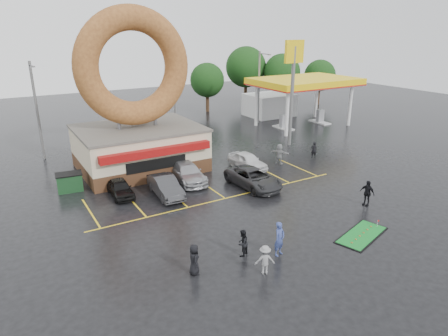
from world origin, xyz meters
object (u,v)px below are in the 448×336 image
gas_station (289,93)px  car_white (247,161)px  streetlight_mid (175,95)px  car_dgrey (165,186)px  putting_green (362,235)px  donut_shop (137,118)px  shell_sign (293,74)px  car_black (120,188)px  car_silver (187,172)px  car_grey (253,178)px  streetlight_right (259,86)px  person_cameraman (367,193)px  dumpster (70,183)px  streetlight_left (37,109)px  person_blue (279,239)px

gas_station → car_white: bearing=-139.2°
streetlight_mid → car_dgrey: 17.10m
putting_green → donut_shop: bearing=111.5°
shell_sign → streetlight_mid: 12.93m
car_dgrey → putting_green: (7.75, -11.55, -0.70)m
car_black → putting_green: car_black is taller
car_silver → car_grey: 5.39m
streetlight_right → car_silver: (-16.84, -13.92, -4.05)m
streetlight_mid → donut_shop: bearing=-131.4°
car_black → gas_station: bearing=28.5°
shell_sign → streetlight_mid: (-9.00, 8.92, -2.60)m
person_cameraman → car_white: bearing=-176.5°
car_dgrey → car_silver: 3.28m
car_black → car_grey: bearing=-18.7°
car_grey → dumpster: (-12.40, 6.48, -0.08)m
car_silver → donut_shop: bearing=118.5°
car_white → car_dgrey: bearing=-172.4°
streetlight_right → gas_station: bearing=-13.7°
car_grey → car_white: (2.00, 3.78, -0.01)m
streetlight_right → person_cameraman: size_ratio=4.93×
gas_station → car_white: gas_station is taller
streetlight_mid → car_white: 13.58m
streetlight_right → dumpster: streetlight_right is taller
streetlight_left → car_white: streetlight_left is taller
donut_shop → streetlight_mid: (7.00, 7.95, 0.32)m
streetlight_right → car_black: (-22.40, -14.16, -4.16)m
donut_shop → car_silver: bearing=-66.5°
donut_shop → streetlight_left: 9.87m
donut_shop → putting_green: bearing=-68.5°
person_blue → streetlight_right: bearing=39.6°
car_grey → gas_station: bearing=40.7°
car_black → shell_sign: bearing=14.3°
gas_station → person_cameraman: size_ratio=7.48×
shell_sign → dumpster: shell_sign is taller
streetlight_left → car_black: bearing=-73.5°
streetlight_left → person_blue: streetlight_left is taller
gas_station → streetlight_right: (-4.00, 0.98, 1.08)m
streetlight_right → car_black: 26.82m
donut_shop → streetlight_left: size_ratio=1.50×
gas_station → putting_green: gas_station is taller
gas_station → shell_sign: size_ratio=1.29×
dumpster → streetlight_mid: bearing=44.1°
donut_shop → dumpster: donut_shop is taller
gas_station → person_blue: (-21.36, -25.54, -2.72)m
person_blue → dumpster: 17.28m
streetlight_mid → person_cameraman: streetlight_mid is taller
putting_green → car_grey: bearing=97.3°
streetlight_mid → car_dgrey: bearing=-116.9°
dumpster → car_white: bearing=-3.9°
car_black → dumpster: dumpster is taller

